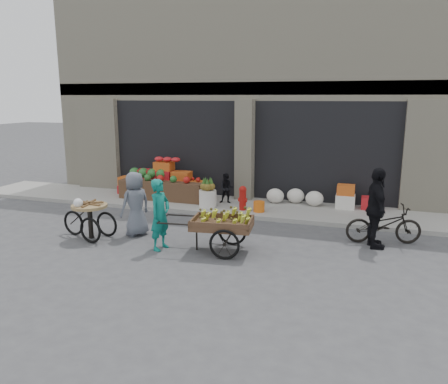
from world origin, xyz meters
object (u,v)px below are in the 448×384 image
(seated_person, at_px, (227,188))
(vendor_woman, at_px, (160,215))
(fire_hydrant, at_px, (243,197))
(vendor_grey, at_px, (135,204))
(pineapple_bin, at_px, (208,198))
(orange_bucket, at_px, (259,207))
(bicycle, at_px, (384,224))
(cyclist, at_px, (376,208))
(banana_cart, at_px, (220,222))
(tricycle_cart, at_px, (90,216))

(seated_person, relative_size, vendor_woman, 0.58)
(fire_hydrant, distance_m, vendor_grey, 3.37)
(pineapple_bin, xyz_separation_m, vendor_woman, (0.17, -3.51, 0.43))
(orange_bucket, distance_m, vendor_woman, 3.74)
(orange_bucket, height_order, bicycle, bicycle)
(cyclist, bearing_deg, fire_hydrant, 48.61)
(seated_person, xyz_separation_m, vendor_grey, (-1.25, -3.38, 0.21))
(vendor_woman, distance_m, cyclist, 4.81)
(seated_person, xyz_separation_m, vendor_woman, (-0.23, -4.11, 0.21))
(bicycle, bearing_deg, vendor_grey, 88.33)
(pineapple_bin, height_order, banana_cart, banana_cart)
(fire_hydrant, relative_size, seated_person, 0.76)
(tricycle_cart, bearing_deg, pineapple_bin, 70.18)
(seated_person, bearing_deg, orange_bucket, -40.26)
(banana_cart, relative_size, cyclist, 1.26)
(orange_bucket, height_order, cyclist, cyclist)
(vendor_woman, xyz_separation_m, cyclist, (4.54, 1.59, 0.12))
(vendor_grey, relative_size, bicycle, 0.92)
(orange_bucket, relative_size, vendor_woman, 0.20)
(orange_bucket, xyz_separation_m, tricycle_cart, (-3.38, -3.25, 0.30))
(bicycle, bearing_deg, cyclist, 139.43)
(cyclist, bearing_deg, pineapple_bin, 53.82)
(orange_bucket, height_order, banana_cart, banana_cart)
(orange_bucket, relative_size, cyclist, 0.17)
(fire_hydrant, xyz_separation_m, orange_bucket, (0.50, -0.05, -0.23))
(vendor_woman, xyz_separation_m, bicycle, (4.74, 1.99, -0.35))
(orange_bucket, height_order, vendor_grey, vendor_grey)
(tricycle_cart, height_order, bicycle, tricycle_cart)
(fire_hydrant, bearing_deg, orange_bucket, -5.71)
(seated_person, relative_size, vendor_grey, 0.59)
(orange_bucket, bearing_deg, vendor_woman, -112.70)
(cyclist, bearing_deg, seated_person, 45.69)
(pineapple_bin, bearing_deg, vendor_grey, -107.03)
(tricycle_cart, bearing_deg, banana_cart, 9.70)
(seated_person, distance_m, bicycle, 4.99)
(seated_person, xyz_separation_m, tricycle_cart, (-2.18, -3.95, -0.02))
(pineapple_bin, xyz_separation_m, cyclist, (4.71, -1.92, 0.55))
(banana_cart, bearing_deg, vendor_woman, -175.84)
(bicycle, bearing_deg, fire_hydrant, 54.89)
(pineapple_bin, xyz_separation_m, orange_bucket, (1.60, -0.10, -0.10))
(banana_cart, height_order, vendor_grey, vendor_grey)
(seated_person, height_order, vendor_grey, vendor_grey)
(orange_bucket, distance_m, cyclist, 3.66)
(bicycle, xyz_separation_m, cyclist, (-0.20, -0.40, 0.47))
(fire_hydrant, distance_m, tricycle_cart, 4.38)
(tricycle_cart, bearing_deg, vendor_woman, 3.33)
(orange_bucket, distance_m, vendor_grey, 3.67)
(pineapple_bin, bearing_deg, tricycle_cart, -117.96)
(vendor_grey, bearing_deg, fire_hydrant, 173.13)
(seated_person, bearing_deg, banana_cart, -84.29)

